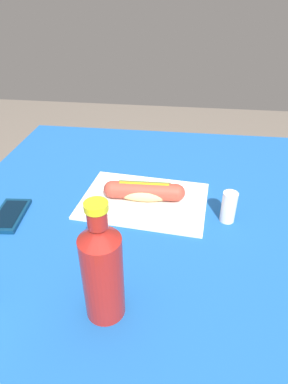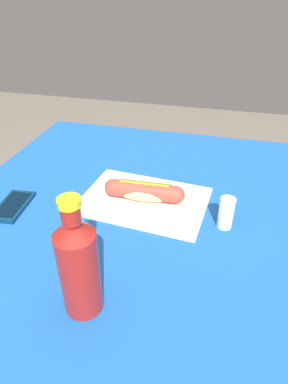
{
  "view_description": "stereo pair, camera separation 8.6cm",
  "coord_description": "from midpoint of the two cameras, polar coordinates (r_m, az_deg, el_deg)",
  "views": [
    {
      "loc": [
        0.08,
        -0.69,
        1.24
      ],
      "look_at": [
        -0.01,
        0.03,
        0.76
      ],
      "focal_mm": 30.76,
      "sensor_mm": 36.0,
      "label": 1
    },
    {
      "loc": [
        0.17,
        -0.68,
        1.24
      ],
      "look_at": [
        -0.01,
        0.03,
        0.76
      ],
      "focal_mm": 30.76,
      "sensor_mm": 36.0,
      "label": 2
    }
  ],
  "objects": [
    {
      "name": "ground_plane",
      "position": [
        1.42,
        -1.56,
        -27.51
      ],
      "size": [
        6.0,
        6.0,
        0.0
      ],
      "primitive_type": "plane",
      "color": "#6B6056",
      "rests_on": "ground"
    },
    {
      "name": "hot_dog",
      "position": [
        0.86,
        -2.86,
        0.03
      ],
      "size": [
        0.22,
        0.06,
        0.05
      ],
      "color": "#E5BC75",
      "rests_on": "paper_wrapper"
    },
    {
      "name": "salt_shaker",
      "position": [
        0.81,
        11.54,
        -2.67
      ],
      "size": [
        0.04,
        0.04,
        0.08
      ],
      "primitive_type": "cylinder",
      "color": "silver",
      "rests_on": "dining_table"
    },
    {
      "name": "dining_table",
      "position": [
        0.94,
        -2.12,
        -9.1
      ],
      "size": [
        1.01,
        1.02,
        0.73
      ],
      "color": "brown",
      "rests_on": "ground"
    },
    {
      "name": "paper_wrapper",
      "position": [
        0.88,
        -2.81,
        -1.57
      ],
      "size": [
        0.35,
        0.26,
        0.01
      ],
      "primitive_type": "cube",
      "rotation": [
        0.0,
        0.0,
        -0.09
      ],
      "color": "silver",
      "rests_on": "dining_table"
    },
    {
      "name": "cell_phone",
      "position": [
        0.9,
        -24.85,
        -3.77
      ],
      "size": [
        0.08,
        0.14,
        0.01
      ],
      "color": "#0A2D4C",
      "rests_on": "dining_table"
    },
    {
      "name": "soda_bottle",
      "position": [
        0.56,
        -11.76,
        -13.26
      ],
      "size": [
        0.07,
        0.07,
        0.24
      ],
      "color": "maroon",
      "rests_on": "dining_table"
    }
  ]
}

